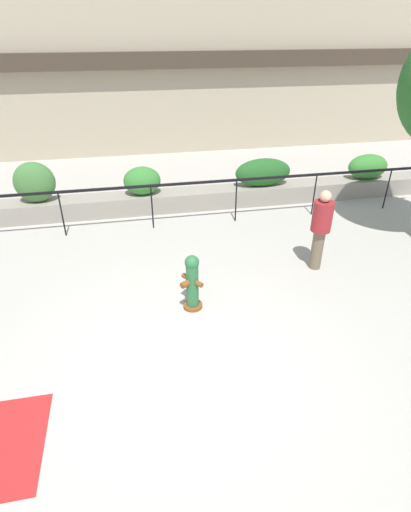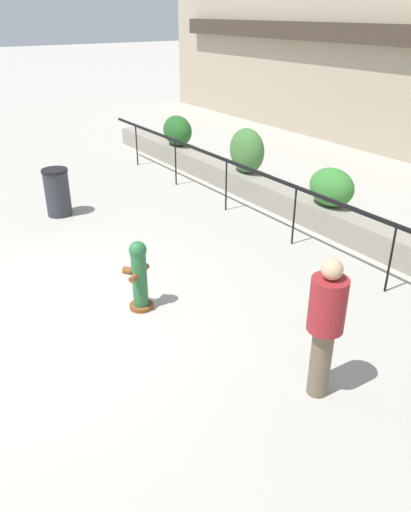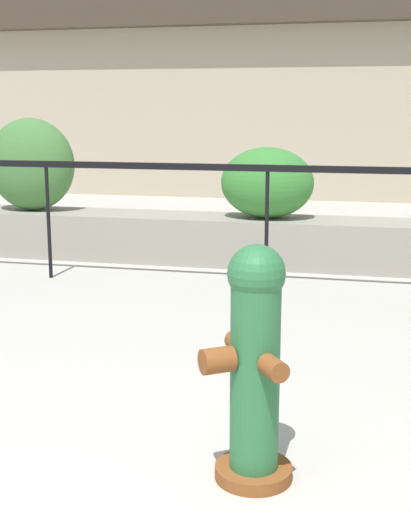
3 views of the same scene
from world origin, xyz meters
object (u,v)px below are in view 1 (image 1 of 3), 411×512
(hedge_bush_3, at_px, (263,172))
(hedge_bush_4, at_px, (368,166))
(fire_hydrant, at_px, (192,282))
(pedestrian, at_px, (321,226))
(hedge_bush_1, at_px, (34,182))
(hedge_bush_2, at_px, (142,181))

(hedge_bush_3, height_order, hedge_bush_4, hedge_bush_3)
(hedge_bush_3, relative_size, fire_hydrant, 1.47)
(pedestrian, bearing_deg, hedge_bush_3, 90.03)
(pedestrian, bearing_deg, hedge_bush_1, 148.83)
(hedge_bush_2, distance_m, pedestrian, 4.97)
(fire_hydrant, distance_m, pedestrian, 2.94)
(hedge_bush_1, xyz_separation_m, fire_hydrant, (3.28, -4.52, -0.47))
(fire_hydrant, height_order, pedestrian, pedestrian)
(hedge_bush_1, relative_size, hedge_bush_2, 1.06)
(hedge_bush_2, xyz_separation_m, hedge_bush_4, (6.59, 0.00, -0.02))
(hedge_bush_3, bearing_deg, fire_hydrant, -121.55)
(fire_hydrant, relative_size, pedestrian, 0.62)
(hedge_bush_4, xyz_separation_m, pedestrian, (-3.22, -3.66, 0.13))
(hedge_bush_3, xyz_separation_m, fire_hydrant, (-2.77, -4.52, -0.34))
(pedestrian, bearing_deg, fire_hydrant, -162.89)
(hedge_bush_2, bearing_deg, fire_hydrant, -82.59)
(hedge_bush_2, relative_size, pedestrian, 0.57)
(hedge_bush_3, height_order, fire_hydrant, hedge_bush_3)
(hedge_bush_1, height_order, hedge_bush_3, hedge_bush_1)
(hedge_bush_3, bearing_deg, hedge_bush_1, 180.00)
(hedge_bush_3, bearing_deg, hedge_bush_4, 0.00)
(hedge_bush_3, bearing_deg, pedestrian, -89.97)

